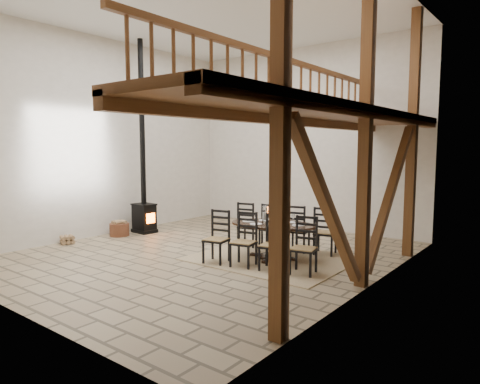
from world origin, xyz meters
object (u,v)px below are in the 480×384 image
Objects in this scene: dining_table at (273,241)px; log_basket at (119,229)px; wood_stove at (144,190)px; log_stack at (67,240)px.

log_basket is (-4.35, -0.50, -0.19)m from dining_table.
wood_stove is 13.40× the size of log_stack.
wood_stove is at bearing 165.06° from dining_table.
dining_table is 4.91m from log_stack.
log_basket is (-0.16, -0.68, -0.97)m from wood_stove.
log_basket reaches higher than log_stack.
wood_stove reaches higher than log_stack.
log_basket is 1.32× the size of log_stack.
dining_table is at bearing 1.71° from wood_stove.
wood_stove is 1.20m from log_basket.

